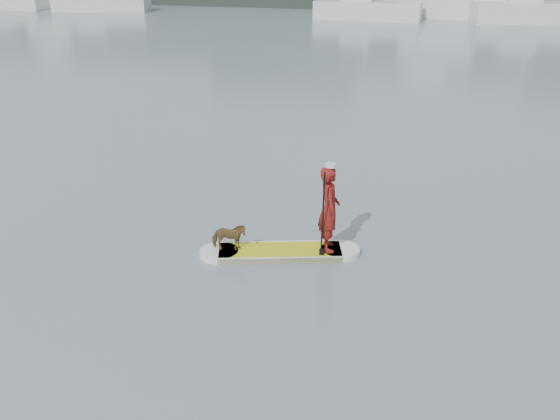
% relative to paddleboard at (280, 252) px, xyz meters
% --- Properties ---
extents(ground, '(140.00, 140.00, 0.00)m').
position_rel_paddleboard_xyz_m(ground, '(-2.71, -3.44, -0.06)').
color(ground, slate).
rests_on(ground, ground).
extents(paddleboard, '(3.20, 1.50, 0.12)m').
position_rel_paddleboard_xyz_m(paddleboard, '(0.00, 0.00, 0.00)').
color(paddleboard, '#C3C312').
rests_on(paddleboard, ground).
extents(paddler, '(0.60, 0.75, 1.78)m').
position_rel_paddleboard_xyz_m(paddler, '(0.94, 0.28, 0.95)').
color(paddler, maroon).
rests_on(paddler, paddleboard).
extents(white_cap, '(0.22, 0.22, 0.07)m').
position_rel_paddleboard_xyz_m(white_cap, '(0.94, 0.28, 1.88)').
color(white_cap, silver).
rests_on(white_cap, paddler).
extents(dog, '(0.76, 0.48, 0.59)m').
position_rel_paddleboard_xyz_m(dog, '(-1.00, -0.29, 0.36)').
color(dog, brown).
rests_on(dog, paddleboard).
extents(paddle, '(0.12, 0.30, 2.00)m').
position_rel_paddleboard_xyz_m(paddle, '(0.87, -0.03, 0.74)').
color(paddle, black).
rests_on(paddle, ground).
extents(sailboat_a, '(7.29, 2.36, 10.56)m').
position_rel_paddleboard_xyz_m(sailboat_a, '(-35.76, 39.97, 0.68)').
color(sailboat_a, silver).
rests_on(sailboat_a, ground).
extents(sailboat_b, '(8.52, 3.95, 12.19)m').
position_rel_paddleboard_xyz_m(sailboat_b, '(-26.67, 40.56, 0.79)').
color(sailboat_b, silver).
rests_on(sailboat_b, ground).
extents(sailboat_d, '(8.38, 2.92, 12.19)m').
position_rel_paddleboard_xyz_m(sailboat_d, '(-3.29, 40.29, 0.81)').
color(sailboat_d, silver).
rests_on(sailboat_d, ground).
extents(sailboat_e, '(9.23, 4.63, 12.80)m').
position_rel_paddleboard_xyz_m(sailboat_e, '(9.00, 41.08, 0.86)').
color(sailboat_e, silver).
rests_on(sailboat_e, ground).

